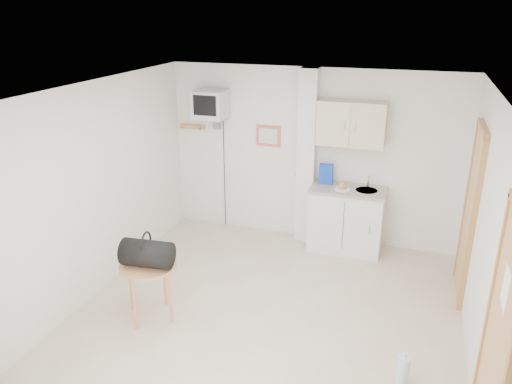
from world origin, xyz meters
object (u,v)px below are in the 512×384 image
(duffel_bag, at_px, (147,253))
(crt_television, at_px, (211,105))
(round_table, at_px, (149,271))
(water_bottle, at_px, (403,371))

(duffel_bag, bearing_deg, crt_television, 91.51)
(crt_television, relative_size, duffel_bag, 3.83)
(round_table, distance_m, duffel_bag, 0.24)
(round_table, bearing_deg, duffel_bag, -56.18)
(duffel_bag, height_order, water_bottle, duffel_bag)
(duffel_bag, relative_size, water_bottle, 1.61)
(crt_television, distance_m, round_table, 2.76)
(round_table, distance_m, water_bottle, 2.76)
(duffel_bag, bearing_deg, water_bottle, -9.30)
(crt_television, bearing_deg, duffel_bag, -83.97)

